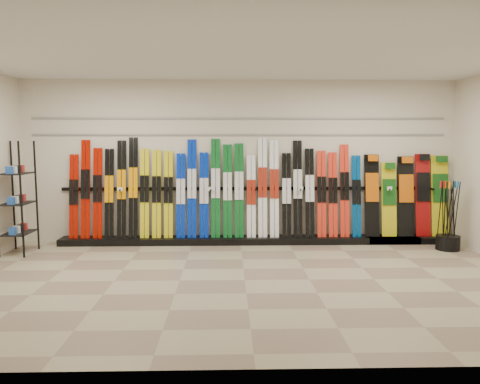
{
  "coord_description": "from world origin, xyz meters",
  "views": [
    {
      "loc": [
        -0.23,
        -6.21,
        1.91
      ],
      "look_at": [
        -0.04,
        1.0,
        1.1
      ],
      "focal_mm": 35.0,
      "sensor_mm": 36.0,
      "label": 1
    }
  ],
  "objects": [
    {
      "name": "floor",
      "position": [
        0.0,
        0.0,
        0.0
      ],
      "size": [
        8.0,
        8.0,
        0.0
      ],
      "primitive_type": "plane",
      "color": "#88725E",
      "rests_on": "ground"
    },
    {
      "name": "back_wall",
      "position": [
        0.0,
        2.5,
        1.5
      ],
      "size": [
        8.0,
        0.0,
        8.0
      ],
      "primitive_type": "plane",
      "rotation": [
        1.57,
        0.0,
        0.0
      ],
      "color": "beige",
      "rests_on": "floor"
    },
    {
      "name": "ceiling",
      "position": [
        0.0,
        0.0,
        3.0
      ],
      "size": [
        8.0,
        8.0,
        0.0
      ],
      "primitive_type": "plane",
      "rotation": [
        3.14,
        0.0,
        0.0
      ],
      "color": "silver",
      "rests_on": "back_wall"
    },
    {
      "name": "ski_rack_base",
      "position": [
        0.22,
        2.28,
        0.06
      ],
      "size": [
        8.0,
        0.4,
        0.12
      ],
      "primitive_type": "cube",
      "color": "black",
      "rests_on": "floor"
    },
    {
      "name": "skis",
      "position": [
        -0.46,
        2.35,
        0.95
      ],
      "size": [
        5.37,
        0.28,
        1.83
      ],
      "color": "#A90E00",
      "rests_on": "ski_rack_base"
    },
    {
      "name": "snowboards",
      "position": [
        3.12,
        2.35,
        0.86
      ],
      "size": [
        1.58,
        0.24,
        1.53
      ],
      "color": "black",
      "rests_on": "ski_rack_base"
    },
    {
      "name": "accessory_rack",
      "position": [
        -3.75,
        1.62,
        0.94
      ],
      "size": [
        0.4,
        0.6,
        1.89
      ],
      "primitive_type": "cube",
      "color": "black",
      "rests_on": "floor"
    },
    {
      "name": "pole_bin",
      "position": [
        3.6,
        1.68,
        0.12
      ],
      "size": [
        0.4,
        0.4,
        0.25
      ],
      "primitive_type": "cylinder",
      "color": "black",
      "rests_on": "floor"
    },
    {
      "name": "ski_poles",
      "position": [
        3.59,
        1.69,
        0.61
      ],
      "size": [
        0.37,
        0.32,
        1.18
      ],
      "color": "black",
      "rests_on": "pole_bin"
    },
    {
      "name": "slatwall_rail_0",
      "position": [
        0.0,
        2.48,
        2.0
      ],
      "size": [
        7.6,
        0.02,
        0.03
      ],
      "primitive_type": "cube",
      "color": "gray",
      "rests_on": "back_wall"
    },
    {
      "name": "slatwall_rail_1",
      "position": [
        0.0,
        2.48,
        2.3
      ],
      "size": [
        7.6,
        0.02,
        0.03
      ],
      "primitive_type": "cube",
      "color": "gray",
      "rests_on": "back_wall"
    }
  ]
}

